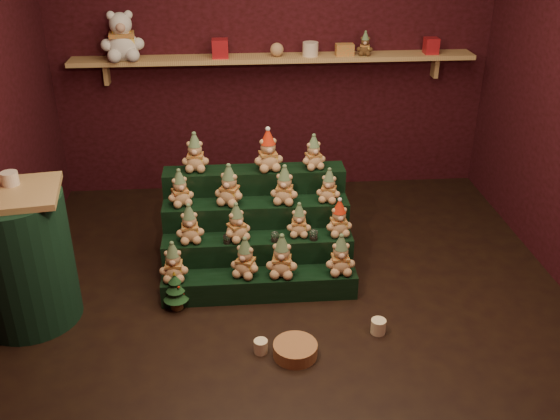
{
  "coord_description": "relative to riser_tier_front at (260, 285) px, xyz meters",
  "views": [
    {
      "loc": [
        -0.4,
        -3.68,
        2.63
      ],
      "look_at": [
        -0.08,
        0.25,
        0.61
      ],
      "focal_mm": 40.0,
      "sensor_mm": 36.0,
      "label": 1
    }
  ],
  "objects": [
    {
      "name": "ground",
      "position": [
        0.24,
        -0.08,
        -0.09
      ],
      "size": [
        4.0,
        4.0,
        0.0
      ],
      "primitive_type": "plane",
      "color": "black",
      "rests_on": "ground"
    },
    {
      "name": "back_wall",
      "position": [
        0.24,
        1.97,
        1.31
      ],
      "size": [
        4.0,
        0.1,
        2.8
      ],
      "primitive_type": "cube",
      "color": "black",
      "rests_on": "ground"
    },
    {
      "name": "front_wall",
      "position": [
        0.24,
        -2.13,
        1.31
      ],
      "size": [
        4.0,
        0.1,
        2.8
      ],
      "primitive_type": "cube",
      "color": "black",
      "rests_on": "ground"
    },
    {
      "name": "back_shelf",
      "position": [
        0.24,
        1.79,
        1.2
      ],
      "size": [
        3.6,
        0.26,
        0.24
      ],
      "color": "tan",
      "rests_on": "ground"
    },
    {
      "name": "riser_tier_front",
      "position": [
        0.0,
        0.0,
        0.0
      ],
      "size": [
        1.4,
        0.22,
        0.18
      ],
      "primitive_type": "cube",
      "color": "black",
      "rests_on": "ground"
    },
    {
      "name": "riser_tier_midfront",
      "position": [
        0.0,
        0.22,
        0.09
      ],
      "size": [
        1.4,
        0.22,
        0.36
      ],
      "primitive_type": "cube",
      "color": "black",
      "rests_on": "ground"
    },
    {
      "name": "riser_tier_midback",
      "position": [
        0.0,
        0.44,
        0.18
      ],
      "size": [
        1.4,
        0.22,
        0.54
      ],
      "primitive_type": "cube",
      "color": "black",
      "rests_on": "ground"
    },
    {
      "name": "riser_tier_back",
      "position": [
        0.0,
        0.66,
        0.27
      ],
      "size": [
        1.4,
        0.22,
        0.72
      ],
      "primitive_type": "cube",
      "color": "black",
      "rests_on": "ground"
    },
    {
      "name": "teddy_0",
      "position": [
        -0.6,
        -0.0,
        0.23
      ],
      "size": [
        0.21,
        0.19,
        0.29
      ],
      "primitive_type": null,
      "rotation": [
        0.0,
        0.0,
        -0.02
      ],
      "color": "tan",
      "rests_on": "riser_tier_front"
    },
    {
      "name": "teddy_1",
      "position": [
        -0.1,
        0.01,
        0.24
      ],
      "size": [
        0.27,
        0.26,
        0.29
      ],
      "primitive_type": null,
      "rotation": [
        0.0,
        0.0,
        -0.44
      ],
      "color": "tan",
      "rests_on": "riser_tier_front"
    },
    {
      "name": "teddy_2",
      "position": [
        0.16,
        -0.01,
        0.25
      ],
      "size": [
        0.25,
        0.23,
        0.31
      ],
      "primitive_type": null,
      "rotation": [
        0.0,
        0.0,
        -0.16
      ],
      "color": "tan",
      "rests_on": "riser_tier_front"
    },
    {
      "name": "teddy_3",
      "position": [
        0.58,
        -0.01,
        0.24
      ],
      "size": [
        0.21,
        0.19,
        0.3
      ],
      "primitive_type": null,
      "rotation": [
        0.0,
        0.0,
        -0.01
      ],
      "color": "tan",
      "rests_on": "riser_tier_front"
    },
    {
      "name": "teddy_4",
      "position": [
        -0.49,
        0.22,
        0.41
      ],
      "size": [
        0.22,
        0.2,
        0.28
      ],
      "primitive_type": null,
      "rotation": [
        0.0,
        0.0,
        0.09
      ],
      "color": "tan",
      "rests_on": "riser_tier_midfront"
    },
    {
      "name": "teddy_5",
      "position": [
        -0.15,
        0.21,
        0.41
      ],
      "size": [
        0.26,
        0.26,
        0.28
      ],
      "primitive_type": null,
      "rotation": [
        0.0,
        0.0,
        0.54
      ],
      "color": "tan",
      "rests_on": "riser_tier_midfront"
    },
    {
      "name": "teddy_6",
      "position": [
        0.31,
        0.24,
        0.4
      ],
      "size": [
        0.19,
        0.18,
        0.25
      ],
      "primitive_type": null,
      "rotation": [
        0.0,
        0.0,
        -0.09
      ],
      "color": "tan",
      "rests_on": "riser_tier_midfront"
    },
    {
      "name": "teddy_7",
      "position": [
        0.6,
        0.23,
        0.41
      ],
      "size": [
        0.21,
        0.19,
        0.27
      ],
      "primitive_type": null,
      "rotation": [
        0.0,
        0.0,
        0.09
      ],
      "color": "tan",
      "rests_on": "riser_tier_midfront"
    },
    {
      "name": "teddy_8",
      "position": [
        -0.56,
        0.45,
        0.59
      ],
      "size": [
        0.24,
        0.23,
        0.27
      ],
      "primitive_type": null,
      "rotation": [
        0.0,
        0.0,
        0.35
      ],
      "color": "tan",
      "rests_on": "riser_tier_midback"
    },
    {
      "name": "teddy_9",
      "position": [
        -0.19,
        0.44,
        0.6
      ],
      "size": [
        0.28,
        0.26,
        0.3
      ],
      "primitive_type": null,
      "rotation": [
        0.0,
        0.0,
        -0.4
      ],
      "color": "tan",
      "rests_on": "riser_tier_midback"
    },
    {
      "name": "teddy_10",
      "position": [
        0.21,
        0.43,
        0.59
      ],
      "size": [
        0.24,
        0.23,
        0.29
      ],
      "primitive_type": null,
      "rotation": [
        0.0,
        0.0,
        -0.24
      ],
      "color": "tan",
      "rests_on": "riser_tier_midback"
    },
    {
      "name": "teddy_11",
      "position": [
        0.55,
        0.43,
        0.58
      ],
      "size": [
        0.23,
        0.21,
        0.25
      ],
      "primitive_type": null,
      "rotation": [
        0.0,
        0.0,
        -0.33
      ],
      "color": "tan",
      "rests_on": "riser_tier_midback"
    },
    {
      "name": "teddy_12",
      "position": [
        -0.44,
        0.68,
        0.78
      ],
      "size": [
        0.22,
        0.2,
        0.29
      ],
      "primitive_type": null,
      "rotation": [
        0.0,
        0.0,
        -0.05
      ],
      "color": "tan",
      "rests_on": "riser_tier_back"
    },
    {
      "name": "teddy_13",
      "position": [
        0.11,
        0.64,
        0.79
      ],
      "size": [
        0.26,
        0.24,
        0.31
      ],
      "primitive_type": null,
      "rotation": [
        0.0,
        0.0,
        0.17
      ],
      "color": "tan",
      "rests_on": "riser_tier_back"
    },
    {
      "name": "teddy_14",
      "position": [
        0.46,
        0.65,
        0.76
      ],
      "size": [
        0.22,
        0.21,
        0.26
      ],
      "primitive_type": null,
      "rotation": [
        0.0,
        0.0,
        0.26
      ],
      "color": "tan",
      "rests_on": "riser_tier_back"
    },
    {
      "name": "snow_globe_a",
      "position": [
        -0.22,
        0.16,
        0.31
      ],
      "size": [
        0.06,
        0.06,
        0.08
      ],
      "color": "black",
      "rests_on": "riser_tier_midfront"
    },
    {
      "name": "snow_globe_b",
      "position": [
        0.12,
        0.16,
        0.31
      ],
      "size": [
        0.06,
        0.06,
        0.08
      ],
      "color": "black",
      "rests_on": "riser_tier_midfront"
    },
    {
      "name": "snow_globe_c",
      "position": [
        0.41,
        0.16,
        0.31
      ],
      "size": [
        0.06,
        0.06,
        0.08
      ],
      "color": "black",
      "rests_on": "riser_tier_midfront"
    },
    {
      "name": "side_table",
      "position": [
        -1.58,
        -0.12,
        0.38
      ],
      "size": [
        0.69,
        0.67,
        0.96
      ],
      "rotation": [
        0.0,
        0.0,
        0.14
      ],
      "color": "tan",
      "rests_on": "ground"
    },
    {
      "name": "table_ornament",
      "position": [
        -1.58,
        -0.02,
        0.91
      ],
      "size": [
        0.11,
        0.11,
        0.09
      ],
      "primitive_type": "cylinder",
      "color": "beige",
      "rests_on": "side_table"
    },
    {
      "name": "mini_christmas_tree",
      "position": [
        -0.59,
        -0.1,
        0.06
      ],
      "size": [
        0.18,
        0.18,
        0.31
      ],
      "rotation": [
        0.0,
        0.0,
        -0.04
      ],
      "color": "#4A351A",
      "rests_on": "ground"
    },
    {
      "name": "mug_left",
      "position": [
        -0.03,
        -0.63,
        -0.05
      ],
      "size": [
        0.09,
        0.09,
        0.09
      ],
      "primitive_type": "cylinder",
      "color": "beige",
      "rests_on": "ground"
    },
    {
      "name": "mug_right",
      "position": [
        0.76,
        -0.49,
        -0.04
      ],
      "size": [
        0.1,
        0.1,
        0.1
      ],
      "primitive_type": "cylinder",
      "color": "beige",
      "rests_on": "ground"
    },
    {
      "name": "wicker_basket",
      "position": [
        0.19,
        -0.68,
        -0.05
      ],
      "size": [
        0.31,
        0.31,
        0.09
      ],
      "primitive_type": "cylinder",
      "rotation": [
        0.0,
        0.0,
        -0.12
      ],
      "color": "#A36C42",
      "rests_on": "ground"
    },
    {
      "name": "white_bear",
      "position": [
        -1.07,
        1.76,
        1.49
      ],
      "size": [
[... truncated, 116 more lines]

